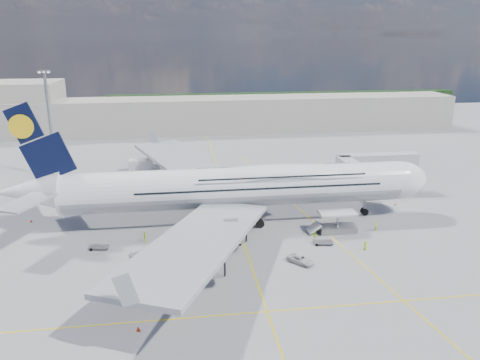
{
  "coord_description": "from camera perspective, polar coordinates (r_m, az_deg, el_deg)",
  "views": [
    {
      "loc": [
        -10.46,
        -70.23,
        33.38
      ],
      "look_at": [
        0.45,
        8.0,
        8.7
      ],
      "focal_mm": 35.0,
      "sensor_mm": 36.0,
      "label": 1
    }
  ],
  "objects": [
    {
      "name": "ground",
      "position": [
        78.46,
        0.49,
        -7.82
      ],
      "size": [
        300.0,
        300.0,
        0.0
      ],
      "primitive_type": "plane",
      "color": "gray",
      "rests_on": "ground"
    },
    {
      "name": "taxi_line_main",
      "position": [
        78.46,
        0.49,
        -7.82
      ],
      "size": [
        0.25,
        220.0,
        0.01
      ],
      "primitive_type": "cube",
      "color": "yellow",
      "rests_on": "ground"
    },
    {
      "name": "taxi_line_cross",
      "position": [
        61.21,
        3.33,
        -15.72
      ],
      "size": [
        120.0,
        0.25,
        0.01
      ],
      "primitive_type": "cube",
      "color": "yellow",
      "rests_on": "ground"
    },
    {
      "name": "taxi_line_diag",
      "position": [
        90.27,
        8.4,
        -4.54
      ],
      "size": [
        14.16,
        99.06,
        0.01
      ],
      "primitive_type": "cube",
      "rotation": [
        0.0,
        0.0,
        0.14
      ],
      "color": "yellow",
      "rests_on": "ground"
    },
    {
      "name": "airliner",
      "position": [
        85.17,
        -0.31,
        -0.78
      ],
      "size": [
        77.26,
        79.15,
        23.71
      ],
      "color": "white",
      "rests_on": "ground"
    },
    {
      "name": "jet_bridge",
      "position": [
        103.13,
        15.35,
        1.82
      ],
      "size": [
        18.8,
        12.1,
        8.5
      ],
      "color": "#B7B7BC",
      "rests_on": "ground"
    },
    {
      "name": "cargo_loader",
      "position": [
        84.4,
        11.62,
        -5.4
      ],
      "size": [
        8.53,
        3.2,
        3.67
      ],
      "color": "silver",
      "rests_on": "ground"
    },
    {
      "name": "light_mast",
      "position": [
        120.65,
        -22.13,
        6.46
      ],
      "size": [
        3.0,
        0.7,
        25.5
      ],
      "color": "gray",
      "rests_on": "ground"
    },
    {
      "name": "terminal",
      "position": [
        167.81,
        -4.3,
        7.91
      ],
      "size": [
        180.0,
        16.0,
        12.0
      ],
      "primitive_type": "cube",
      "color": "#B2AD9E",
      "rests_on": "ground"
    },
    {
      "name": "hangar",
      "position": [
        181.98,
        -27.22,
        7.76
      ],
      "size": [
        40.0,
        22.0,
        18.0
      ],
      "primitive_type": "cube",
      "color": "#B2AD9E",
      "rests_on": "ground"
    },
    {
      "name": "tree_line",
      "position": [
        218.19,
        5.59,
        9.53
      ],
      "size": [
        160.0,
        6.0,
        8.0
      ],
      "primitive_type": "cube",
      "color": "#193814",
      "rests_on": "ground"
    },
    {
      "name": "dolly_row_a",
      "position": [
        76.1,
        -12.35,
        -8.85
      ],
      "size": [
        2.9,
        2.17,
        0.38
      ],
      "rotation": [
        0.0,
        0.0,
        0.34
      ],
      "color": "gray",
      "rests_on": "ground"
    },
    {
      "name": "dolly_row_b",
      "position": [
        76.07,
        -11.15,
        -8.75
      ],
      "size": [
        3.2,
        2.21,
        0.43
      ],
      "rotation": [
        0.0,
        0.0,
        -0.24
      ],
      "color": "gray",
      "rests_on": "ground"
    },
    {
      "name": "dolly_row_c",
      "position": [
        77.84,
        -4.08,
        -7.85
      ],
      "size": [
        2.63,
        1.47,
        0.38
      ],
      "rotation": [
        0.0,
        0.0,
        0.04
      ],
      "color": "gray",
      "rests_on": "ground"
    },
    {
      "name": "dolly_back",
      "position": [
        80.03,
        -16.79,
        -7.83
      ],
      "size": [
        3.26,
        2.28,
        0.43
      ],
      "rotation": [
        0.0,
        0.0,
        -0.26
      ],
      "color": "gray",
      "rests_on": "ground"
    },
    {
      "name": "dolly_nose_far",
      "position": [
        79.58,
        10.09,
        -7.44
      ],
      "size": [
        3.43,
        2.18,
        0.47
      ],
      "rotation": [
        0.0,
        0.0,
        -0.15
      ],
      "color": "gray",
      "rests_on": "ground"
    },
    {
      "name": "dolly_nose_near",
      "position": [
        80.33,
        -0.3,
        -6.46
      ],
      "size": [
        3.14,
        2.36,
        1.77
      ],
      "rotation": [
        0.0,
        0.0,
        -0.35
      ],
      "color": "gray",
      "rests_on": "ground"
    },
    {
      "name": "baggage_tug",
      "position": [
        78.02,
        -0.7,
        -7.43
      ],
      "size": [
        2.6,
        1.57,
        1.52
      ],
      "rotation": [
        0.0,
        0.0,
        0.19
      ],
      "color": "silver",
      "rests_on": "ground"
    },
    {
      "name": "catering_truck_inner",
      "position": [
        101.09,
        -2.23,
        -0.79
      ],
      "size": [
        7.36,
        4.88,
        4.06
      ],
      "rotation": [
        0.0,
        0.0,
        0.41
      ],
      "color": "gray",
      "rests_on": "ground"
    },
    {
      "name": "catering_truck_outer",
      "position": [
        115.51,
        -11.58,
        1.28
      ],
      "size": [
        7.68,
        3.26,
        4.51
      ],
      "rotation": [
        0.0,
        0.0,
        -0.08
      ],
      "color": "gray",
      "rests_on": "ground"
    },
    {
      "name": "service_van",
      "position": [
        72.74,
        7.39,
        -9.6
      ],
      "size": [
        4.23,
        4.49,
        1.18
      ],
      "primitive_type": "imported",
      "rotation": [
        0.0,
        0.0,
        0.7
      ],
      "color": "silver",
      "rests_on": "ground"
    },
    {
      "name": "crew_nose",
      "position": [
        86.61,
        16.25,
        -5.43
      ],
      "size": [
        0.73,
        0.74,
        1.73
      ],
      "primitive_type": "imported",
      "rotation": [
        0.0,
        0.0,
        0.83
      ],
      "color": "#C3F119",
      "rests_on": "ground"
    },
    {
      "name": "crew_loader",
      "position": [
        80.65,
        9.13,
        -6.74
      ],
      "size": [
        0.92,
        0.85,
        1.53
      ],
      "primitive_type": "imported",
      "rotation": [
        0.0,
        0.0,
        -0.47
      ],
      "color": "#D2FC1A",
      "rests_on": "ground"
    },
    {
      "name": "crew_wing",
      "position": [
        80.62,
        -11.53,
        -6.78
      ],
      "size": [
        0.66,
        1.13,
        1.81
      ],
      "primitive_type": "imported",
      "rotation": [
        0.0,
        0.0,
        1.79
      ],
      "color": "#D3FF1A",
      "rests_on": "ground"
    },
    {
      "name": "crew_van",
      "position": [
        78.8,
        15.01,
        -7.72
      ],
      "size": [
        0.61,
        0.83,
        1.56
      ],
      "primitive_type": "imported",
      "rotation": [
        0.0,
        0.0,
        1.73
      ],
      "color": "#C3FF1A",
      "rests_on": "ground"
    },
    {
      "name": "crew_tug",
      "position": [
        73.04,
        -3.57,
        -9.01
      ],
      "size": [
        1.46,
        1.18,
        1.97
      ],
      "primitive_type": "imported",
      "rotation": [
        0.0,
        0.0,
        -0.4
      ],
      "color": "#EFFF1A",
      "rests_on": "ground"
    },
    {
      "name": "cone_nose",
      "position": [
        100.58,
        18.41,
        -2.81
      ],
      "size": [
        0.4,
        0.4,
        0.51
      ],
      "color": "red",
      "rests_on": "ground"
    },
    {
      "name": "cone_wing_left_inner",
      "position": [
        97.97,
        -1.61,
        -2.41
      ],
      "size": [
        0.42,
        0.42,
        0.53
      ],
      "color": "red",
      "rests_on": "ground"
    },
    {
      "name": "cone_wing_left_outer",
      "position": [
        114.77,
        -6.65,
        0.47
      ],
      "size": [
        0.46,
        0.46,
        0.59
      ],
      "color": "red",
      "rests_on": "ground"
    },
    {
      "name": "cone_wing_right_inner",
      "position": [
        70.15,
        -4.73,
        -10.9
      ],
      "size": [
        0.39,
        0.39,
        0.49
      ],
      "color": "red",
      "rests_on": "ground"
    },
    {
      "name": "cone_wing_right_outer",
      "position": [
        58.9,
        -12.32,
        -17.27
      ],
      "size": [
        0.49,
        0.49,
        0.62
      ],
      "color": "red",
      "rests_on": "ground"
    },
    {
      "name": "cone_tail",
      "position": [
        95.37,
        -24.12,
        -4.57
      ],
      "size": [
        0.4,
        0.4,
        0.51
      ],
      "color": "red",
      "rests_on": "ground"
    }
  ]
}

